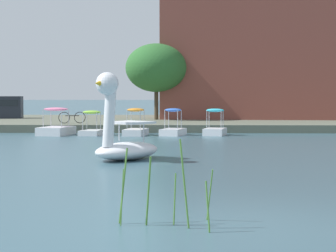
% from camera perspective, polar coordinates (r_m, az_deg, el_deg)
% --- Properties ---
extents(ground_plane, '(582.06, 582.06, 0.00)m').
position_cam_1_polar(ground_plane, '(10.24, 7.41, -9.60)').
color(ground_plane, '#385966').
extents(shore_bank_far, '(115.99, 18.32, 0.48)m').
position_cam_1_polar(shore_bank_far, '(43.42, 2.83, 0.39)').
color(shore_bank_far, '#5B6051').
rests_on(shore_bank_far, ground_plane).
extents(swan_boat, '(2.89, 3.17, 3.02)m').
position_cam_1_polar(swan_boat, '(19.97, -4.50, -1.12)').
color(swan_boat, white).
rests_on(swan_boat, ground_plane).
extents(pedal_boat_cyan, '(1.48, 1.99, 1.51)m').
position_cam_1_polar(pedal_boat_cyan, '(32.53, 4.68, -0.19)').
color(pedal_boat_cyan, white).
rests_on(pedal_boat_cyan, ground_plane).
extents(pedal_boat_blue, '(1.57, 2.10, 1.53)m').
position_cam_1_polar(pedal_boat_blue, '(32.38, 0.51, -0.20)').
color(pedal_boat_blue, white).
rests_on(pedal_boat_blue, ground_plane).
extents(pedal_boat_orange, '(1.37, 2.20, 1.54)m').
position_cam_1_polar(pedal_boat_orange, '(32.36, -3.23, -0.11)').
color(pedal_boat_orange, white).
rests_on(pedal_boat_orange, ground_plane).
extents(pedal_boat_lime, '(1.34, 1.85, 1.41)m').
position_cam_1_polar(pedal_boat_lime, '(32.65, -7.56, -0.15)').
color(pedal_boat_lime, white).
rests_on(pedal_boat_lime, ground_plane).
extents(pedal_boat_pink, '(1.93, 2.59, 1.57)m').
position_cam_1_polar(pedal_boat_pink, '(33.19, -11.02, -0.10)').
color(pedal_boat_pink, white).
rests_on(pedal_boat_pink, ground_plane).
extents(tree_sapling_by_fence, '(6.22, 6.29, 5.57)m').
position_cam_1_polar(tree_sapling_by_fence, '(42.29, -1.17, 5.77)').
color(tree_sapling_by_fence, '#423323').
rests_on(tree_sapling_by_fence, shore_bank_far).
extents(bicycle_parked, '(1.66, 0.50, 0.74)m').
position_cam_1_polar(bicycle_parked, '(37.03, -9.49, 0.84)').
color(bicycle_parked, black).
rests_on(bicycle_parked, shore_bank_far).
extents(apartment_block, '(20.48, 12.04, 12.20)m').
position_cam_1_polar(apartment_block, '(47.66, 11.91, 8.19)').
color(apartment_block, brown).
rests_on(apartment_block, shore_bank_far).
extents(reed_clump_foreground, '(1.66, 0.98, 1.51)m').
position_cam_1_polar(reed_clump_foreground, '(9.91, -0.38, -6.47)').
color(reed_clump_foreground, '#4C7F33').
rests_on(reed_clump_foreground, ground_plane).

